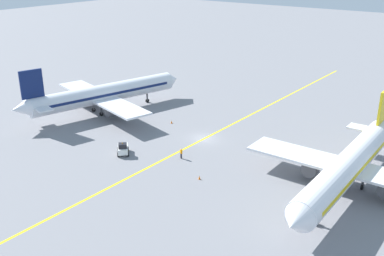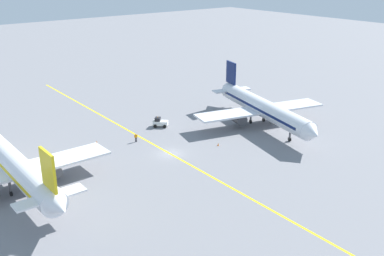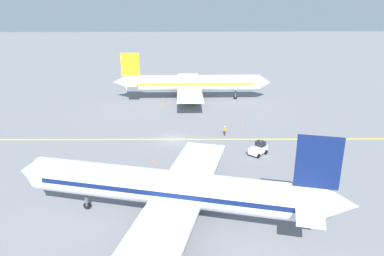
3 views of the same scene
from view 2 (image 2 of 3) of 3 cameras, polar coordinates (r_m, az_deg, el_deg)
name	(u,v)px [view 2 (image 2 of 3)]	position (r m, az deg, el deg)	size (l,w,h in m)	color
ground_plane	(170,154)	(79.17, -2.79, -3.29)	(400.00, 400.00, 0.00)	slate
apron_yellow_centreline	(170,154)	(79.17, -2.79, -3.29)	(0.40, 120.00, 0.01)	yellow
airplane_at_gate	(262,108)	(93.06, 8.87, 2.56)	(28.41, 35.07, 10.60)	silver
airplane_adjacent_stand	(15,166)	(70.61, -21.51, -4.50)	(28.02, 35.41, 10.60)	white
baggage_tug_white	(160,122)	(92.01, -4.08, 0.71)	(3.18, 3.18, 2.11)	white
ground_crew_worker	(136,137)	(84.59, -7.14, -1.18)	(0.54, 0.34, 1.68)	#23232D
traffic_cone_near_nose	(218,144)	(82.55, 3.34, -2.08)	(0.32, 0.32, 0.55)	orange
traffic_cone_mid_apron	(97,142)	(85.29, -12.02, -1.76)	(0.32, 0.32, 0.55)	orange
traffic_cone_by_wingtip	(63,195)	(67.69, -16.01, -8.16)	(0.32, 0.32, 0.55)	orange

